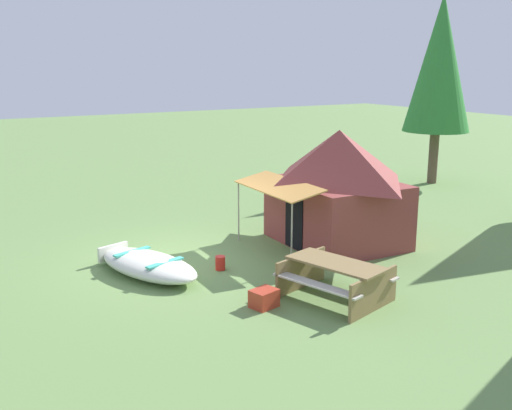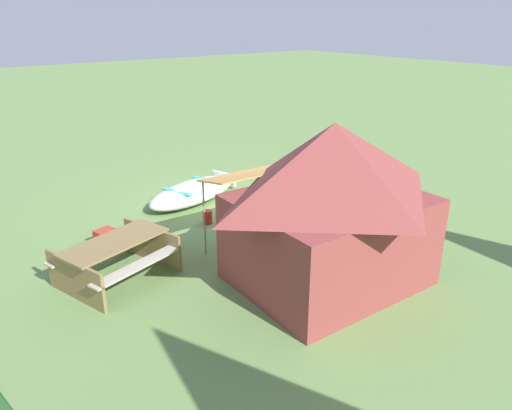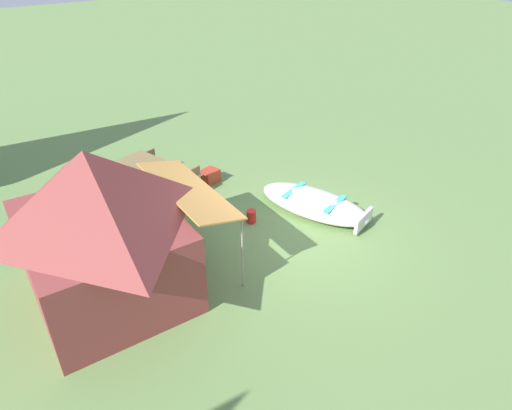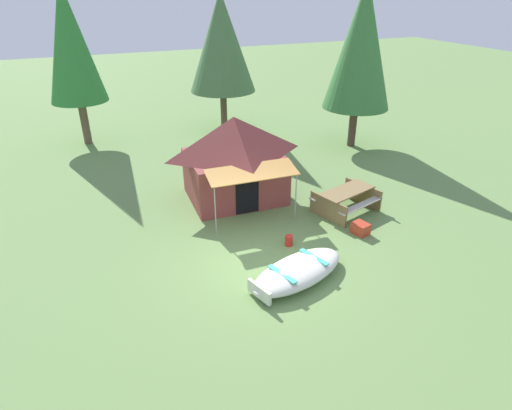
% 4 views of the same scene
% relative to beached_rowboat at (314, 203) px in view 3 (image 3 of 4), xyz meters
% --- Properties ---
extents(ground_plane, '(80.00, 80.00, 0.00)m').
position_rel_beached_rowboat_xyz_m(ground_plane, '(-0.56, 1.04, -0.23)').
color(ground_plane, '#678A4B').
extents(beached_rowboat, '(3.02, 1.99, 0.44)m').
position_rel_beached_rowboat_xyz_m(beached_rowboat, '(0.00, 0.00, 0.00)').
color(beached_rowboat, silver).
rests_on(beached_rowboat, ground_plane).
extents(canvas_cabin_tent, '(3.40, 3.65, 2.85)m').
position_rel_beached_rowboat_xyz_m(canvas_cabin_tent, '(0.17, 4.92, 1.25)').
color(canvas_cabin_tent, brown).
rests_on(canvas_cabin_tent, ground_plane).
extents(picnic_table, '(2.23, 1.96, 0.75)m').
position_rel_beached_rowboat_xyz_m(picnic_table, '(3.11, 2.60, 0.25)').
color(picnic_table, olive).
rests_on(picnic_table, ground_plane).
extents(cooler_box, '(0.49, 0.56, 0.34)m').
position_rel_beached_rowboat_xyz_m(cooler_box, '(2.74, 1.23, -0.06)').
color(cooler_box, '#B73722').
rests_on(cooler_box, ground_plane).
extents(fuel_can, '(0.25, 0.25, 0.31)m').
position_rel_beached_rowboat_xyz_m(fuel_can, '(0.50, 1.48, -0.08)').
color(fuel_can, red).
rests_on(fuel_can, ground_plane).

